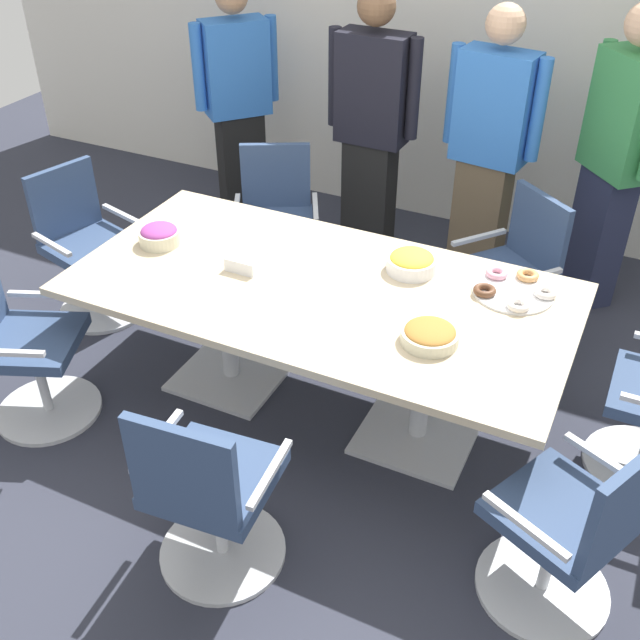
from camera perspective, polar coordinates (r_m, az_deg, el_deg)
ground_plane at (r=4.06m, az=0.00°, el=-6.42°), size 10.00×10.00×0.01m
back_wall at (r=5.46m, az=11.81°, el=20.78°), size 8.00×0.10×2.80m
conference_table at (r=3.67m, az=0.00°, el=0.96°), size 2.40×1.20×0.75m
office_chair_0 at (r=3.08m, az=-8.36°, el=-13.15°), size 0.58×0.58×0.91m
office_chair_1 at (r=3.09m, az=18.45°, el=-14.99°), size 0.72×0.72×0.91m
office_chair_3 at (r=4.42m, az=14.08°, el=2.88°), size 0.76×0.76×0.91m
office_chair_4 at (r=4.84m, az=-3.28°, el=6.94°), size 0.73×0.73×0.91m
office_chair_5 at (r=4.79m, az=-17.17°, el=4.96°), size 0.66×0.66×0.91m
office_chair_6 at (r=4.04m, az=-21.58°, el=-2.13°), size 0.71×0.71×0.91m
person_standing_0 at (r=5.57m, az=-6.22°, el=16.01°), size 0.46×0.51×1.70m
person_standing_1 at (r=4.94m, az=3.92°, el=14.27°), size 0.61×0.23×1.79m
person_standing_2 at (r=4.80m, az=12.66°, el=12.59°), size 0.62×0.28×1.75m
person_standing_3 at (r=4.77m, az=21.45°, el=11.35°), size 0.47×0.50×1.81m
snack_bowl_chips_yellow at (r=3.73m, az=6.95°, el=4.40°), size 0.25×0.25×0.10m
snack_bowl_candy_mix at (r=4.02m, az=-12.07°, el=6.33°), size 0.21×0.21×0.11m
snack_bowl_pretzels at (r=3.25m, az=8.31°, el=-1.08°), size 0.25×0.25×0.08m
donut_platter at (r=3.66m, az=14.46°, el=2.26°), size 0.39×0.39×0.04m
napkin_pile at (r=3.75m, az=-5.60°, el=4.46°), size 0.16×0.16×0.07m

